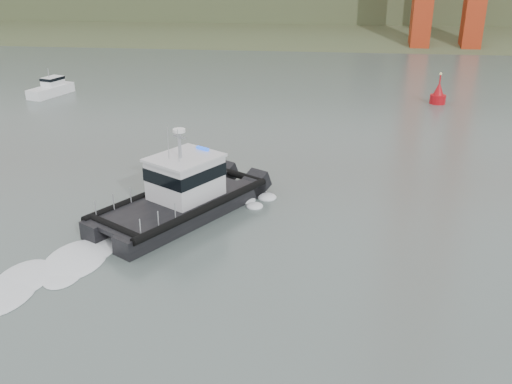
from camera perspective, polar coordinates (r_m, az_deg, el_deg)
ground at (r=26.66m, az=-0.86°, el=-10.23°), size 400.00×400.00×0.00m
patrol_boat at (r=34.11m, az=-7.42°, el=-0.11°), size 9.47×11.81×5.50m
motorboat at (r=67.90m, az=-19.78°, el=9.74°), size 3.42×5.93×3.10m
nav_buoy at (r=63.19m, az=17.76°, el=9.23°), size 1.65×1.65×3.43m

